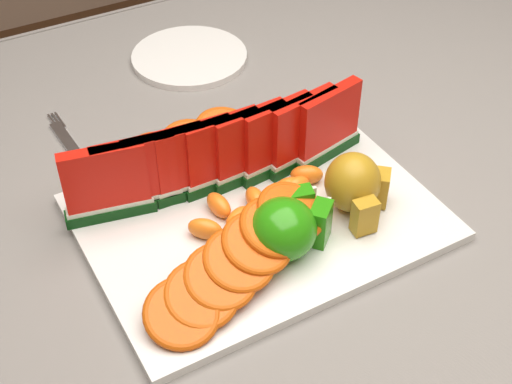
{
  "coord_description": "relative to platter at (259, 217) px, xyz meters",
  "views": [
    {
      "loc": [
        -0.28,
        -0.59,
        1.35
      ],
      "look_at": [
        0.01,
        -0.07,
        0.81
      ],
      "focal_mm": 50.0,
      "sensor_mm": 36.0,
      "label": 1
    }
  ],
  "objects": [
    {
      "name": "table",
      "position": [
        -0.02,
        0.06,
        -0.11
      ],
      "size": [
        1.4,
        0.9,
        0.75
      ],
      "color": "#492B1A",
      "rests_on": "ground"
    },
    {
      "name": "tablecloth",
      "position": [
        -0.02,
        0.06,
        -0.05
      ],
      "size": [
        1.53,
        1.03,
        0.2
      ],
      "color": "gray",
      "rests_on": "table"
    },
    {
      "name": "platter",
      "position": [
        0.0,
        0.0,
        0.0
      ],
      "size": [
        0.4,
        0.3,
        0.01
      ],
      "color": "silver",
      "rests_on": "tablecloth"
    },
    {
      "name": "apple_cluster",
      "position": [
        0.0,
        -0.06,
        0.04
      ],
      "size": [
        0.11,
        0.09,
        0.07
      ],
      "color": "#2B8713",
      "rests_on": "platter"
    },
    {
      "name": "pear_cluster",
      "position": [
        0.1,
        -0.05,
        0.04
      ],
      "size": [
        0.09,
        0.09,
        0.07
      ],
      "color": "#A27D17",
      "rests_on": "platter"
    },
    {
      "name": "side_plate",
      "position": [
        0.08,
        0.37,
        -0.0
      ],
      "size": [
        0.19,
        0.19,
        0.01
      ],
      "color": "silver",
      "rests_on": "tablecloth"
    },
    {
      "name": "fork",
      "position": [
        -0.15,
        0.23,
        -0.0
      ],
      "size": [
        0.02,
        0.2,
        0.0
      ],
      "color": "silver",
      "rests_on": "tablecloth"
    },
    {
      "name": "watermelon_row",
      "position": [
        -0.01,
        0.07,
        0.05
      ],
      "size": [
        0.39,
        0.07,
        0.1
      ],
      "color": "#0F360F",
      "rests_on": "platter"
    },
    {
      "name": "orange_fan_front",
      "position": [
        -0.07,
        -0.08,
        0.04
      ],
      "size": [
        0.26,
        0.15,
        0.06
      ],
      "color": "orange",
      "rests_on": "platter"
    },
    {
      "name": "orange_fan_back",
      "position": [
        -0.05,
        0.13,
        0.02
      ],
      "size": [
        0.24,
        0.1,
        0.04
      ],
      "color": "orange",
      "rests_on": "platter"
    },
    {
      "name": "tangerine_segments",
      "position": [
        0.01,
        0.01,
        0.02
      ],
      "size": [
        0.19,
        0.07,
        0.03
      ],
      "color": "#D75D21",
      "rests_on": "platter"
    }
  ]
}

